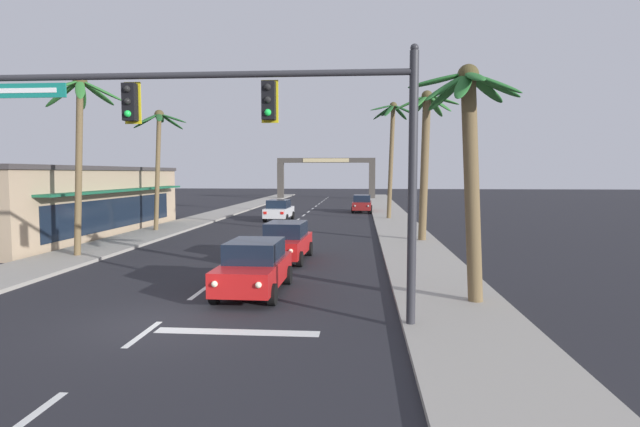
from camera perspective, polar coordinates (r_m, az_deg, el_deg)
name	(u,v)px	position (r m, az deg, el deg)	size (l,w,h in m)	color
ground_plane	(159,323)	(14.03, -17.57, -11.54)	(220.00, 220.00, 0.00)	#232328
sidewalk_right	(403,232)	(32.79, 9.19, -2.09)	(3.20, 110.00, 0.14)	#9E998E
sidewalk_left	(163,230)	(35.16, -17.07, -1.79)	(3.20, 110.00, 0.14)	#9E998E
lane_markings	(286,233)	(32.48, -3.77, -2.23)	(4.28, 87.38, 0.01)	silver
traffic_signal_mast	(271,126)	(12.70, -5.45, 9.65)	(11.08, 0.41, 6.88)	#2D2D33
sedan_lead_at_stop_bar	(254,267)	(16.51, -7.34, -5.89)	(2.00, 4.47, 1.68)	red
sedan_third_in_queue	(286,241)	(22.46, -3.84, -3.08)	(2.09, 4.50, 1.68)	red
sedan_oncoming_far	(279,210)	(41.18, -4.60, 0.40)	(2.07, 4.50, 1.68)	silver
sedan_parked_nearest_kerb	(362,204)	(49.85, 4.72, 1.12)	(2.04, 4.49, 1.68)	maroon
palm_left_second	(80,124)	(25.22, -25.22, 9.07)	(3.74, 3.75, 8.14)	brown
palm_left_third	(159,142)	(34.63, -17.54, 7.64)	(3.50, 3.57, 7.85)	brown
palm_right_nearest	(470,140)	(15.18, 16.37, 7.84)	(3.31, 3.33, 6.88)	brown
palm_right_second	(426,145)	(28.68, 11.69, 7.48)	(3.67, 3.15, 8.29)	brown
palm_right_third	(392,137)	(42.13, 8.03, 8.43)	(4.00, 3.92, 9.52)	brown
storefront_strip_left	(63,201)	(35.16, -26.74, 1.27)	(8.11, 19.41, 4.22)	tan
town_gateway_arch	(326,172)	(75.25, 0.67, 4.64)	(14.39, 0.90, 6.01)	#423D38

